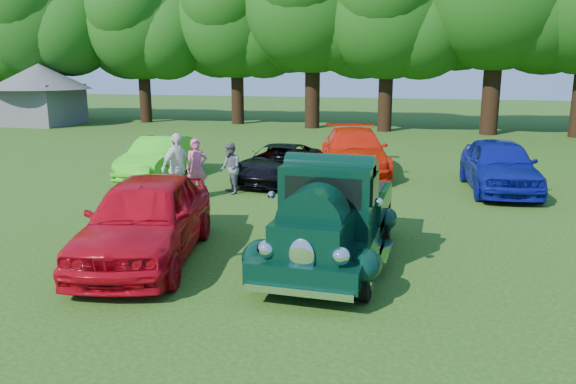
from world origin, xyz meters
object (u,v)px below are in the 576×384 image
(red_convertible, at_px, (146,218))
(gazebo, at_px, (40,87))
(back_car_blue, at_px, (499,165))
(spectator_grey, at_px, (230,168))
(spectator_pink, at_px, (197,168))
(hero_pickup, at_px, (331,219))
(back_car_orange, at_px, (354,151))
(spectator_white, at_px, (177,168))
(back_car_black, at_px, (279,163))
(back_car_lime, at_px, (159,157))

(red_convertible, height_order, gazebo, gazebo)
(back_car_blue, distance_m, spectator_grey, 8.05)
(red_convertible, relative_size, spectator_pink, 2.86)
(gazebo, bearing_deg, hero_pickup, -41.78)
(hero_pickup, height_order, back_car_orange, hero_pickup)
(hero_pickup, relative_size, spectator_grey, 3.28)
(spectator_white, bearing_deg, back_car_black, -12.03)
(back_car_blue, relative_size, gazebo, 0.72)
(hero_pickup, height_order, spectator_white, hero_pickup)
(red_convertible, bearing_deg, gazebo, 118.89)
(spectator_grey, distance_m, spectator_white, 1.73)
(spectator_grey, height_order, spectator_white, spectator_white)
(spectator_grey, xyz_separation_m, spectator_white, (-1.01, -1.38, 0.20))
(hero_pickup, relative_size, back_car_orange, 0.92)
(hero_pickup, distance_m, back_car_black, 7.89)
(back_car_blue, height_order, spectator_pink, spectator_pink)
(back_car_black, bearing_deg, back_car_lime, -170.00)
(back_car_black, xyz_separation_m, spectator_pink, (-1.62, -2.82, 0.24))
(back_car_orange, distance_m, back_car_blue, 4.94)
(back_car_lime, height_order, spectator_grey, spectator_grey)
(hero_pickup, bearing_deg, gazebo, 138.22)
(back_car_blue, xyz_separation_m, gazebo, (-26.85, 13.19, 1.61))
(back_car_lime, distance_m, spectator_grey, 3.67)
(spectator_pink, bearing_deg, red_convertible, -103.59)
(red_convertible, bearing_deg, back_car_lime, 103.16)
(back_car_black, bearing_deg, spectator_pink, -116.15)
(back_car_black, distance_m, spectator_white, 4.03)
(back_car_black, bearing_deg, hero_pickup, -62.39)
(hero_pickup, bearing_deg, back_car_blue, 64.70)
(back_car_orange, bearing_deg, back_car_blue, -32.96)
(red_convertible, bearing_deg, back_car_black, 74.44)
(back_car_orange, xyz_separation_m, back_car_blue, (4.66, -1.65, 0.01))
(back_car_orange, height_order, spectator_white, spectator_white)
(spectator_grey, height_order, gazebo, gazebo)
(hero_pickup, relative_size, back_car_black, 1.16)
(red_convertible, distance_m, back_car_orange, 10.34)
(spectator_grey, bearing_deg, spectator_pink, -85.35)
(gazebo, bearing_deg, back_car_lime, -41.27)
(spectator_white, xyz_separation_m, gazebo, (-18.19, 17.12, 1.45))
(gazebo, bearing_deg, spectator_pink, -41.62)
(hero_pickup, relative_size, gazebo, 0.78)
(red_convertible, relative_size, spectator_grey, 3.17)
(hero_pickup, bearing_deg, back_car_orange, 96.61)
(back_car_lime, bearing_deg, back_car_blue, -0.39)
(hero_pickup, distance_m, back_car_orange, 9.30)
(back_car_black, bearing_deg, spectator_grey, -107.85)
(spectator_pink, xyz_separation_m, spectator_grey, (0.76, 0.65, -0.08))
(red_convertible, xyz_separation_m, back_car_blue, (7.05, 8.41, -0.03))
(back_car_blue, xyz_separation_m, spectator_white, (-8.65, -3.93, 0.16))
(back_car_blue, bearing_deg, gazebo, 146.87)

